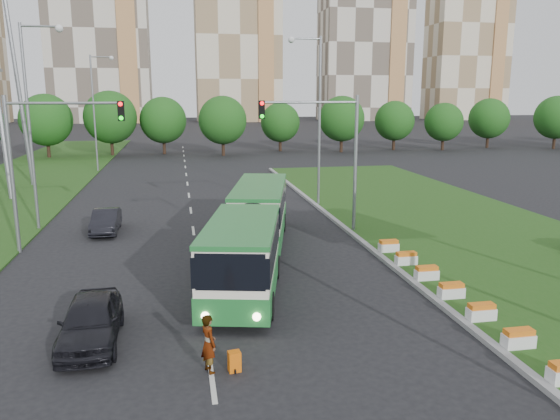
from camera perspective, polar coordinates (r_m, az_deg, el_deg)
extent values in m
plane|color=black|center=(22.07, -0.18, -9.34)|extent=(360.00, 360.00, 0.00)
cube|color=#204B15|center=(33.74, 19.48, -2.35)|extent=(14.00, 60.00, 0.15)
cube|color=gray|center=(30.89, 8.22, -3.03)|extent=(0.30, 60.00, 0.18)
cylinder|color=gray|center=(32.12, 7.88, 4.67)|extent=(0.20, 0.20, 8.00)
cylinder|color=gray|center=(31.11, 3.17, 11.18)|extent=(5.50, 0.14, 0.14)
cube|color=black|center=(30.58, -1.94, 10.43)|extent=(0.32, 0.32, 1.00)
cylinder|color=gray|center=(30.64, -26.21, 3.20)|extent=(0.20, 0.20, 8.00)
cylinder|color=gray|center=(29.75, -21.68, 10.34)|extent=(5.50, 0.14, 0.14)
cube|color=black|center=(29.37, -16.28, 9.90)|extent=(0.32, 0.32, 1.00)
cube|color=beige|center=(172.49, -18.47, 17.37)|extent=(28.00, 15.00, 52.00)
cube|color=beige|center=(172.09, -4.48, 17.60)|extent=(25.00, 15.00, 50.00)
cube|color=beige|center=(180.72, 8.81, 16.75)|extent=(27.00, 15.00, 47.00)
cube|color=beige|center=(194.68, 18.89, 14.88)|extent=(24.00, 14.00, 40.00)
cube|color=white|center=(21.58, -1.50, -4.85)|extent=(2.54, 7.01, 2.74)
cube|color=white|center=(30.22, -4.20, 0.02)|extent=(2.54, 8.54, 2.74)
cylinder|color=black|center=(25.52, -2.96, -2.32)|extent=(2.54, 1.27, 2.54)
cube|color=#1E6B2D|center=(21.86, -1.49, -7.14)|extent=(2.62, 7.06, 0.97)
cube|color=#1E6B2D|center=(30.43, -4.17, -1.66)|extent=(2.62, 8.59, 0.97)
cube|color=black|center=(21.45, -1.51, -3.68)|extent=(2.62, 7.06, 1.07)
cube|color=black|center=(30.13, -4.21, 0.87)|extent=(2.62, 8.59, 1.07)
imported|color=black|center=(19.22, -19.18, -10.86)|extent=(1.90, 4.61, 1.56)
imported|color=black|center=(33.90, -17.74, -1.11)|extent=(1.45, 4.15, 1.36)
imported|color=gray|center=(16.53, -7.47, -13.66)|extent=(0.64, 0.77, 1.79)
cube|color=#DB5F0B|center=(16.75, -4.79, -15.48)|extent=(0.36, 0.31, 0.62)
cylinder|color=black|center=(16.73, -4.72, -16.44)|extent=(0.04, 0.14, 0.14)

